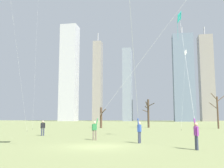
% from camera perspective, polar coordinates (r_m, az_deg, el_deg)
% --- Properties ---
extents(ground_plane, '(400.00, 400.00, 0.00)m').
position_cam_1_polar(ground_plane, '(17.99, -3.35, -13.46)').
color(ground_plane, '#848E56').
extents(kite_flyer_foreground_right_pink, '(12.88, 1.98, 17.36)m').
position_cam_1_polar(kite_flyer_foreground_right_pink, '(22.34, 2.57, -1.16)').
color(kite_flyer_foreground_right_pink, '#726656').
rests_on(kite_flyer_foreground_right_pink, ground).
extents(kite_flyer_foreground_left_teal, '(0.42, 8.55, 11.92)m').
position_cam_1_polar(kite_flyer_foreground_left_teal, '(18.13, 17.02, -4.11)').
color(kite_flyer_foreground_left_teal, '#33384C').
rests_on(kite_flyer_foreground_left_teal, ground).
extents(kite_flyer_midfield_center_orange, '(0.75, 11.17, 15.78)m').
position_cam_1_polar(kite_flyer_midfield_center_orange, '(17.82, 5.15, 1.36)').
color(kite_flyer_midfield_center_orange, '#33384C').
rests_on(kite_flyer_midfield_center_orange, ground).
extents(bystander_watching_nearby, '(0.51, 0.23, 1.62)m').
position_cam_1_polar(bystander_watching_nearby, '(29.55, -14.86, -9.12)').
color(bystander_watching_nearby, '#33384C').
rests_on(bystander_watching_nearby, ground).
extents(distant_kite_low_near_trees_white, '(2.25, 7.76, 15.02)m').
position_cam_1_polar(distant_kite_low_near_trees_white, '(51.82, 15.71, 5.68)').
color(distant_kite_low_near_trees_white, white).
rests_on(distant_kite_low_near_trees_white, ground).
extents(distant_kite_high_overhead_purple, '(1.19, 2.76, 26.95)m').
position_cam_1_polar(distant_kite_high_overhead_purple, '(53.43, -15.89, 16.09)').
color(distant_kite_high_overhead_purple, purple).
rests_on(distant_kite_high_overhead_purple, ground).
extents(bare_tree_center, '(2.49, 2.02, 5.70)m').
position_cam_1_polar(bare_tree_center, '(53.66, 7.91, -6.13)').
color(bare_tree_center, '#423326').
rests_on(bare_tree_center, ground).
extents(bare_tree_right_of_center, '(1.36, 1.65, 3.97)m').
position_cam_1_polar(bare_tree_right_of_center, '(51.01, -2.37, -7.23)').
color(bare_tree_right_of_center, '#4C3828').
rests_on(bare_tree_right_of_center, ground).
extents(bare_tree_far_right_edge, '(2.92, 2.43, 6.39)m').
position_cam_1_polar(bare_tree_far_right_edge, '(51.53, 22.03, -5.27)').
color(bare_tree_far_right_edge, '#4C3828').
rests_on(bare_tree_far_right_edge, ground).
extents(skyline_squat_block, '(5.81, 7.04, 61.98)m').
position_cam_1_polar(skyline_squat_block, '(181.72, -3.16, 0.72)').
color(skyline_squat_block, gray).
rests_on(skyline_squat_block, ground).
extents(skyline_short_annex, '(5.63, 11.14, 48.10)m').
position_cam_1_polar(skyline_short_annex, '(174.67, 3.40, -0.17)').
color(skyline_short_annex, gray).
rests_on(skyline_short_annex, ground).
extents(skyline_mid_tower_left, '(11.66, 9.99, 55.67)m').
position_cam_1_polar(skyline_mid_tower_left, '(157.27, 15.33, 1.35)').
color(skyline_mid_tower_left, slate).
rests_on(skyline_mid_tower_left, ground).
extents(skyline_tall_tower, '(10.94, 9.73, 64.77)m').
position_cam_1_polar(skyline_tall_tower, '(177.88, -9.32, 2.50)').
color(skyline_tall_tower, '#B2B2B7').
rests_on(skyline_tall_tower, ground).
extents(skyline_wide_slab, '(8.29, 8.90, 59.33)m').
position_cam_1_polar(skyline_wide_slab, '(171.42, 19.91, 1.27)').
color(skyline_wide_slab, gray).
rests_on(skyline_wide_slab, ground).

